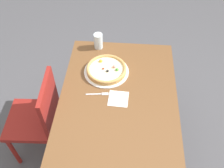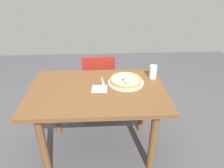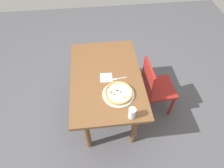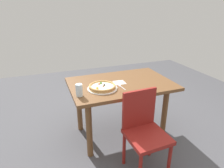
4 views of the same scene
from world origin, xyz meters
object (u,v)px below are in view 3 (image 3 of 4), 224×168
object	(u,v)px
plate	(118,94)
napkin	(106,78)
dining_table	(106,83)
chair_near	(155,87)
fork	(118,79)
pizza	(118,93)
drinking_glass	(132,113)

from	to	relation	value
plate	napkin	distance (m)	0.28
dining_table	chair_near	world-z (taller)	chair_near
fork	pizza	bearing A→B (deg)	75.71
fork	dining_table	bearing A→B (deg)	-26.73
dining_table	fork	size ratio (longest dim) A/B	7.70
chair_near	plate	xyz separation A→B (m)	(-0.28, 0.53, 0.29)
dining_table	napkin	size ratio (longest dim) A/B	9.12
fork	napkin	bearing A→B (deg)	-18.81
napkin	plate	bearing A→B (deg)	-156.29
plate	fork	xyz separation A→B (m)	(0.23, -0.03, -0.00)
dining_table	pizza	world-z (taller)	pizza
dining_table	plate	size ratio (longest dim) A/B	3.66
dining_table	drinking_glass	xyz separation A→B (m)	(-0.57, -0.20, 0.18)
fork	drinking_glass	bearing A→B (deg)	90.60
pizza	fork	bearing A→B (deg)	-7.96
chair_near	plate	distance (m)	0.66
plate	drinking_glass	world-z (taller)	drinking_glass
plate	napkin	bearing A→B (deg)	23.71
fork	drinking_glass	world-z (taller)	drinking_glass
chair_near	napkin	distance (m)	0.70
chair_near	napkin	size ratio (longest dim) A/B	6.23
chair_near	pizza	world-z (taller)	chair_near
chair_near	dining_table	bearing A→B (deg)	-93.01
fork	plate	bearing A→B (deg)	75.77
plate	pizza	world-z (taller)	pizza
dining_table	drinking_glass	world-z (taller)	drinking_glass
chair_near	fork	xyz separation A→B (m)	(-0.05, 0.49, 0.28)
chair_near	plate	size ratio (longest dim) A/B	2.50
dining_table	chair_near	size ratio (longest dim) A/B	1.46
chair_near	napkin	bearing A→B (deg)	-91.20
chair_near	drinking_glass	size ratio (longest dim) A/B	6.48
dining_table	napkin	xyz separation A→B (m)	(-0.02, 0.00, 0.12)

